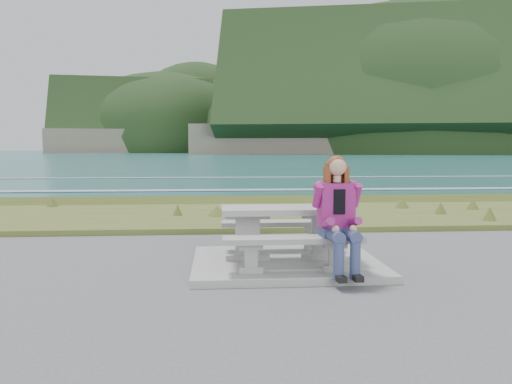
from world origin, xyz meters
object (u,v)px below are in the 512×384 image
at_px(picnic_table, 286,219).
at_px(bench_landward, 293,245).
at_px(seated_woman, 340,231).
at_px(bench_seaward, 280,227).

distance_m(picnic_table, bench_landward, 0.74).
bearing_deg(seated_woman, picnic_table, 118.79).
xyz_separation_m(bench_seaward, seated_woman, (0.56, -1.54, 0.19)).
height_order(picnic_table, bench_seaward, picnic_table).
height_order(bench_landward, bench_seaward, same).
bearing_deg(bench_seaward, bench_landward, -90.00).
distance_m(bench_seaward, seated_woman, 1.65).
bearing_deg(picnic_table, bench_landward, -90.00).
relative_size(bench_landward, seated_woman, 1.22).
height_order(picnic_table, seated_woman, seated_woman).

